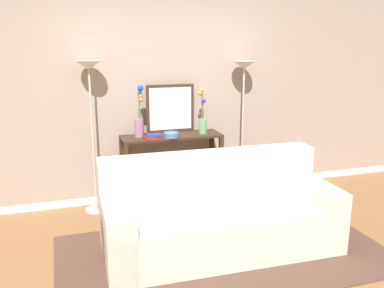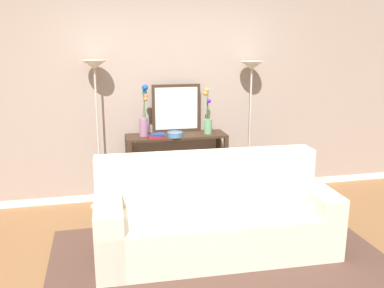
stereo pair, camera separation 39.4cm
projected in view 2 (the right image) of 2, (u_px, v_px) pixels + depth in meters
ground_plane at (198, 271)px, 3.68m from camera, size 16.00×16.00×0.02m
back_wall at (162, 78)px, 5.13m from camera, size 12.00×0.15×3.00m
area_rug at (217, 254)px, 3.93m from camera, size 3.04×1.66×0.01m
couch at (213, 217)px, 4.01m from camera, size 2.21×0.98×0.88m
console_table at (176, 157)px, 5.07m from camera, size 1.19×0.38×0.86m
floor_lamp_left at (96, 94)px, 4.73m from camera, size 0.28×0.28×1.74m
floor_lamp_right at (251, 91)px, 5.13m from camera, size 0.28×0.28×1.70m
wall_mirror at (176, 108)px, 5.09m from camera, size 0.59×0.02×0.58m
vase_tall_flowers at (144, 118)px, 4.89m from camera, size 0.12×0.12×0.60m
vase_short_flowers at (208, 120)px, 5.02m from camera, size 0.11×0.12×0.55m
fruit_bowl at (175, 134)px, 4.88m from camera, size 0.18×0.18×0.06m
book_stack at (157, 136)px, 4.84m from camera, size 0.19×0.14×0.05m
book_row_under_console at (147, 200)px, 5.12m from camera, size 0.24×0.18×0.13m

